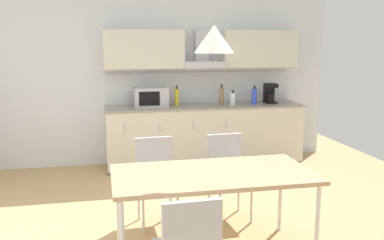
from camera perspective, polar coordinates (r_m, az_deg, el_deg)
ground_plane at (r=4.20m, az=-3.16°, el=-15.56°), size 7.36×8.01×0.02m
wall_back at (r=6.50m, az=-7.03°, el=6.28°), size 5.89×0.10×2.74m
kitchen_counter at (r=6.41m, az=1.70°, el=-1.97°), size 2.92×0.67×0.91m
backsplash_tile at (r=6.60m, az=1.09°, el=4.39°), size 2.90×0.02×0.47m
upper_wall_cabinets at (r=6.41m, az=1.43°, el=9.35°), size 2.90×0.40×0.55m
microwave at (r=6.17m, az=-5.51°, el=3.06°), size 0.48×0.35×0.28m
coffee_maker at (r=6.65m, az=10.33°, el=3.55°), size 0.18×0.19×0.30m
bottle_blue at (r=6.49m, az=8.30°, el=3.16°), size 0.08×0.08×0.28m
bottle_white at (r=6.38m, az=5.46°, el=2.87°), size 0.08×0.08×0.22m
bottle_brown at (r=6.37m, az=3.96°, el=3.21°), size 0.07×0.07×0.30m
bottle_yellow at (r=6.27m, az=-2.06°, el=3.08°), size 0.06×0.06×0.29m
dining_table at (r=3.62m, az=2.79°, el=-7.62°), size 1.68×0.85×0.75m
chair_far_left at (r=4.37m, az=-4.86°, el=-6.91°), size 0.42×0.42×0.87m
chair_far_right at (r=4.52m, az=4.73°, el=-6.32°), size 0.43×0.43×0.87m
pendant_lamp at (r=3.45m, az=2.96°, el=10.72°), size 0.32×0.32×0.22m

